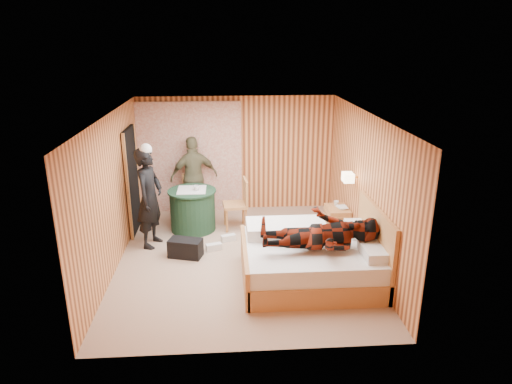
{
  "coord_description": "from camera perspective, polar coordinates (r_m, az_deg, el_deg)",
  "views": [
    {
      "loc": [
        -0.24,
        -7.17,
        3.65
      ],
      "look_at": [
        0.28,
        0.49,
        1.05
      ],
      "focal_mm": 32.0,
      "sensor_mm": 36.0,
      "label": 1
    }
  ],
  "objects": [
    {
      "name": "man_on_bed",
      "position": [
        6.83,
        8.16,
        -4.09
      ],
      "size": [
        0.86,
        0.67,
        1.77
      ],
      "primitive_type": "imported",
      "rotation": [
        0.0,
        1.57,
        0.0
      ],
      "color": "#5E1608",
      "rests_on": "bed"
    },
    {
      "name": "round_table",
      "position": [
        9.12,
        -7.92,
        -2.18
      ],
      "size": [
        0.95,
        0.95,
        0.84
      ],
      "color": "#1F432D",
      "rests_on": "floor"
    },
    {
      "name": "chair_far",
      "position": [
        9.78,
        -7.8,
        -0.0
      ],
      "size": [
        0.51,
        0.51,
        0.93
      ],
      "rotation": [
        0.0,
        0.0,
        0.26
      ],
      "color": "tan",
      "rests_on": "floor"
    },
    {
      "name": "cup_nightstand",
      "position": [
        8.98,
        10.0,
        -1.38
      ],
      "size": [
        0.13,
        0.13,
        0.09
      ],
      "primitive_type": "imported",
      "rotation": [
        0.0,
        0.0,
        0.36
      ],
      "color": "silver",
      "rests_on": "nightstand"
    },
    {
      "name": "sneaker_right",
      "position": [
        8.68,
        -3.47,
        -5.75
      ],
      "size": [
        0.29,
        0.19,
        0.12
      ],
      "primitive_type": "cube",
      "rotation": [
        0.0,
        0.0,
        0.34
      ],
      "color": "silver",
      "rests_on": "floor"
    },
    {
      "name": "ceiling",
      "position": [
        7.26,
        -1.99,
        9.6
      ],
      "size": [
        4.2,
        5.0,
        0.01
      ],
      "primitive_type": "cube",
      "color": "white",
      "rests_on": "wall_back"
    },
    {
      "name": "sneaker_left",
      "position": [
        8.33,
        -5.29,
        -6.87
      ],
      "size": [
        0.3,
        0.19,
        0.12
      ],
      "primitive_type": "cube",
      "rotation": [
        0.0,
        0.0,
        0.3
      ],
      "color": "silver",
      "rests_on": "floor"
    },
    {
      "name": "wall_lamp",
      "position": [
        8.26,
        11.45,
        1.81
      ],
      "size": [
        0.26,
        0.24,
        0.16
      ],
      "color": "gold",
      "rests_on": "wall_right"
    },
    {
      "name": "chair_near",
      "position": [
        9.05,
        -2.07,
        -1.02
      ],
      "size": [
        0.5,
        0.5,
        1.03
      ],
      "rotation": [
        0.0,
        0.0,
        -1.48
      ],
      "color": "tan",
      "rests_on": "floor"
    },
    {
      "name": "wall_left",
      "position": [
        7.78,
        -17.53,
        -0.14
      ],
      "size": [
        0.02,
        5.0,
        2.5
      ],
      "primitive_type": "cube",
      "color": "#F4A25D",
      "rests_on": "floor"
    },
    {
      "name": "duffel_bag",
      "position": [
        8.13,
        -8.8,
        -6.94
      ],
      "size": [
        0.63,
        0.45,
        0.32
      ],
      "primitive_type": "cube",
      "rotation": [
        0.0,
        0.0,
        -0.28
      ],
      "color": "black",
      "rests_on": "floor"
    },
    {
      "name": "nightstand",
      "position": [
        8.97,
        10.07,
        -3.57
      ],
      "size": [
        0.43,
        0.58,
        0.56
      ],
      "color": "tan",
      "rests_on": "floor"
    },
    {
      "name": "cup_table",
      "position": [
        8.91,
        -7.43,
        0.52
      ],
      "size": [
        0.16,
        0.16,
        0.1
      ],
      "primitive_type": "imported",
      "rotation": [
        0.0,
        0.0,
        -0.32
      ],
      "color": "silver",
      "rests_on": "round_table"
    },
    {
      "name": "curtain",
      "position": [
        9.93,
        -8.2,
        4.25
      ],
      "size": [
        2.2,
        0.08,
        2.4
      ],
      "primitive_type": "cube",
      "color": "beige",
      "rests_on": "floor"
    },
    {
      "name": "man_at_table",
      "position": [
        9.73,
        -7.74,
        1.9
      ],
      "size": [
        1.09,
        0.69,
        1.72
      ],
      "primitive_type": "imported",
      "rotation": [
        0.0,
        0.0,
        3.43
      ],
      "color": "#646243",
      "rests_on": "floor"
    },
    {
      "name": "woman_standing",
      "position": [
        8.42,
        -13.17,
        -0.73
      ],
      "size": [
        0.61,
        0.77,
        1.84
      ],
      "primitive_type": "imported",
      "rotation": [
        0.0,
        0.0,
        1.29
      ],
      "color": "black",
      "rests_on": "floor"
    },
    {
      "name": "book_upper",
      "position": [
        8.82,
        10.26,
        -1.88
      ],
      "size": [
        0.18,
        0.24,
        0.02
      ],
      "primitive_type": "imported",
      "rotation": [
        0.0,
        0.0,
        0.08
      ],
      "color": "silver",
      "rests_on": "nightstand"
    },
    {
      "name": "book_lower",
      "position": [
        8.82,
        10.25,
        -2.0
      ],
      "size": [
        0.22,
        0.26,
        0.02
      ],
      "primitive_type": "imported",
      "rotation": [
        0.0,
        0.0,
        0.28
      ],
      "color": "silver",
      "rests_on": "nightstand"
    },
    {
      "name": "floor",
      "position": [
        8.05,
        -1.79,
        -8.26
      ],
      "size": [
        4.2,
        5.0,
        0.01
      ],
      "primitive_type": "cube",
      "color": "#A2816A",
      "rests_on": "ground"
    },
    {
      "name": "doorway",
      "position": [
        9.14,
        -15.22,
        1.36
      ],
      "size": [
        0.06,
        0.9,
        2.05
      ],
      "primitive_type": "cube",
      "color": "black",
      "rests_on": "floor"
    },
    {
      "name": "wall_right",
      "position": [
        7.91,
        13.49,
        0.53
      ],
      "size": [
        0.02,
        5.0,
        2.5
      ],
      "primitive_type": "cube",
      "color": "#F4A25D",
      "rests_on": "floor"
    },
    {
      "name": "bed",
      "position": [
        7.32,
        7.3,
        -8.32
      ],
      "size": [
        2.19,
        1.73,
        1.19
      ],
      "color": "tan",
      "rests_on": "floor"
    },
    {
      "name": "wall_back",
      "position": [
        9.96,
        -2.43,
        4.77
      ],
      "size": [
        4.2,
        0.02,
        2.5
      ],
      "primitive_type": "cube",
      "color": "#F4A25D",
      "rests_on": "floor"
    }
  ]
}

